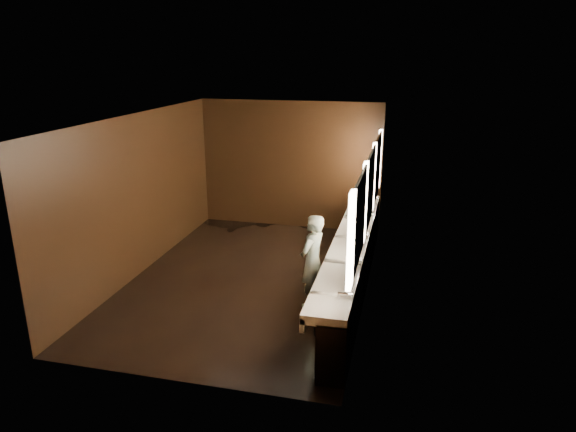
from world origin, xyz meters
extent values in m
plane|color=black|center=(0.00, 0.00, 0.00)|extent=(6.00, 6.00, 0.00)
cube|color=#2D2D2B|center=(0.00, 0.00, 2.80)|extent=(4.00, 6.00, 0.02)
cube|color=black|center=(0.00, 3.00, 1.40)|extent=(4.00, 0.02, 2.80)
cube|color=black|center=(0.00, -3.00, 1.40)|extent=(4.00, 0.02, 2.80)
cube|color=black|center=(-2.00, 0.00, 1.40)|extent=(0.02, 6.00, 2.80)
cube|color=black|center=(2.00, 0.00, 1.40)|extent=(0.02, 6.00, 2.80)
cube|color=black|center=(1.82, 0.00, 0.40)|extent=(0.36, 5.40, 0.81)
cube|color=silver|center=(1.73, 0.00, 0.85)|extent=(0.55, 5.40, 0.12)
cube|color=silver|center=(1.48, 0.00, 0.77)|extent=(0.06, 5.40, 0.18)
cylinder|color=silver|center=(1.91, -2.20, 0.99)|extent=(0.18, 0.04, 0.04)
cylinder|color=silver|center=(1.91, -1.10, 0.99)|extent=(0.18, 0.04, 0.04)
cylinder|color=silver|center=(1.91, 0.00, 0.99)|extent=(0.18, 0.04, 0.04)
cylinder|color=silver|center=(1.91, 1.10, 0.99)|extent=(0.18, 0.04, 0.04)
cylinder|color=silver|center=(1.91, 2.20, 0.99)|extent=(0.18, 0.04, 0.04)
cube|color=#FCE0BD|center=(1.97, -2.40, 1.75)|extent=(0.06, 0.22, 1.15)
cube|color=white|center=(1.99, -1.60, 1.75)|extent=(0.03, 1.32, 1.15)
cube|color=#FCE0BD|center=(1.97, -0.80, 1.75)|extent=(0.06, 0.23, 1.15)
cube|color=white|center=(1.99, 0.00, 1.75)|extent=(0.03, 1.32, 1.15)
cube|color=#FCE0BD|center=(1.97, 0.80, 1.75)|extent=(0.06, 0.23, 1.15)
cube|color=white|center=(1.99, 1.60, 1.75)|extent=(0.03, 1.32, 1.15)
cube|color=#FCE0BD|center=(1.97, 2.40, 1.75)|extent=(0.06, 0.22, 1.15)
imported|color=#82B4C2|center=(1.22, -0.69, 0.74)|extent=(0.51, 0.62, 1.47)
cylinder|color=black|center=(1.58, -1.52, 0.26)|extent=(0.36, 0.36, 0.52)
camera|label=1|loc=(2.54, -7.82, 3.77)|focal=32.00mm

